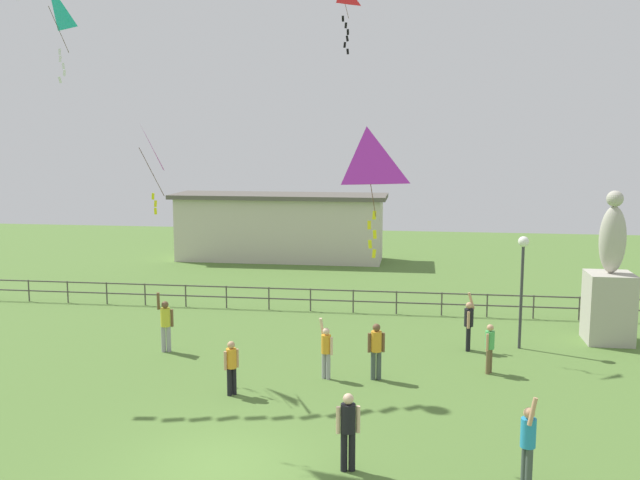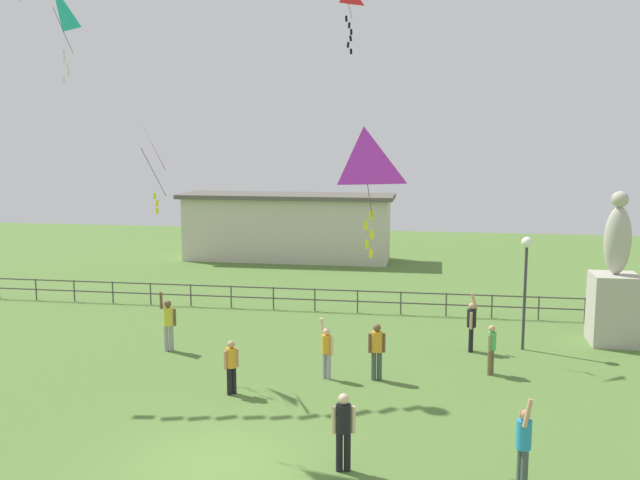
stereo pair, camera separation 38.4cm
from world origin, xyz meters
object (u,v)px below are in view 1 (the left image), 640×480
Objects in this scene: person_0 at (469,322)px; statue_monument at (609,291)px; person_5 at (326,349)px; kite_1 at (367,161)px; person_7 at (348,427)px; person_3 at (376,348)px; person_6 at (166,322)px; person_2 at (231,364)px; person_4 at (528,440)px; kite_5 at (49,9)px; person_1 at (490,345)px; lamppost at (523,266)px; kite_2 at (139,149)px.

statue_monument is at bearing 19.69° from person_0.
kite_1 is (1.44, -3.93, 5.66)m from person_5.
person_7 is (-3.12, -9.20, 0.01)m from person_0.
statue_monument is 3.13× the size of person_3.
person_3 is 0.84× the size of person_6.
statue_monument is at bearing 30.58° from person_2.
kite_5 is (-13.89, 7.35, 10.10)m from person_4.
statue_monument reaches higher than person_4.
person_6 is (-10.50, 0.72, 0.14)m from person_1.
lamppost is at bearing 9.92° from person_6.
person_1 is at bearing -114.54° from lamppost.
statue_monument is at bearing 21.54° from lamppost.
kite_1 reaches higher than lamppost.
person_0 reaches higher than person_1.
person_0 is at bearing 37.20° from person_2.
person_5 is at bearing 3.21° from kite_2.
person_1 is 0.75× the size of person_6.
person_6 is at bearing -171.21° from person_0.
person_0 is at bearing 71.25° from person_7.
person_7 is at bearing -116.62° from lamppost.
person_3 reaches higher than person_1.
person_6 reaches higher than person_5.
person_0 is at bearing 101.85° from person_1.
person_7 is (-3.60, -6.93, 0.12)m from person_1.
person_3 is 0.63× the size of kite_2.
person_3 is at bearing -131.14° from person_0.
person_1 is 0.99× the size of person_2.
kite_5 reaches higher than kite_1.
person_4 reaches higher than person_0.
kite_2 reaches higher than statue_monument.
person_6 is 10.74m from kite_1.
kite_5 reaches higher than lamppost.
person_6 is at bearing 166.11° from person_3.
person_5 is at bearing -147.02° from lamppost.
person_7 is (-3.70, 0.16, 0.00)m from person_4.
person_0 is at bearing 48.86° from person_3.
person_4 is at bearing -36.42° from person_6.
kite_1 is (-4.66, -7.89, 3.73)m from lamppost.
person_2 is at bearing 132.12° from person_7.
person_2 is (-11.68, -6.90, -0.93)m from statue_monument.
person_6 is 0.70× the size of kite_1.
kite_2 reaches higher than person_6.
lamppost is 6.29m from person_3.
person_2 is 8.49m from person_4.
person_6 is (-10.02, -1.55, 0.04)m from person_0.
statue_monument is at bearing 42.30° from person_1.
lamppost is at bearing 16.24° from person_0.
person_6 is at bearing -167.52° from statue_monument.
person_3 is (-4.64, -3.82, -1.87)m from lamppost.
person_2 reaches higher than person_1.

